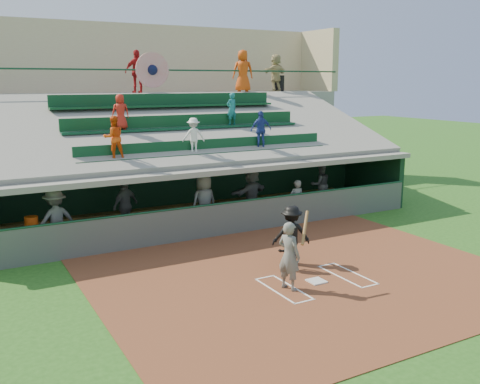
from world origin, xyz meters
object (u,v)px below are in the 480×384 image
batter_at_plate (289,255)px  trash_bin (279,83)px  white_table (30,242)px  water_cooler (31,223)px  home_plate (316,281)px  catcher (286,251)px

batter_at_plate → trash_bin: trash_bin is taller
white_table → water_cooler: water_cooler is taller
trash_bin → batter_at_plate: bearing=-121.8°
home_plate → catcher: size_ratio=0.40×
batter_at_plate → water_cooler: size_ratio=4.92×
white_table → trash_bin: trash_bin is taller
water_cooler → trash_bin: (13.46, 7.38, 4.00)m
batter_at_plate → white_table: 7.95m
white_table → trash_bin: size_ratio=1.07×
batter_at_plate → white_table: bearing=131.7°
batter_at_plate → water_cooler: (-5.20, 5.93, 0.10)m
white_table → trash_bin: bearing=44.6°
white_table → water_cooler: bearing=19.6°
catcher → trash_bin: 14.94m
batter_at_plate → catcher: bearing=59.0°
batter_at_plate → white_table: size_ratio=2.24×
water_cooler → trash_bin: 15.86m
water_cooler → batter_at_plate: bearing=-48.7°
catcher → trash_bin: trash_bin is taller
trash_bin → home_plate: bearing=-119.0°
home_plate → water_cooler: bearing=136.1°
home_plate → white_table: bearing=136.5°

